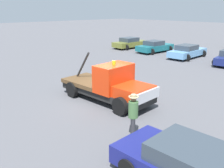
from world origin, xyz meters
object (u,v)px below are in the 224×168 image
object	(u,v)px
parked_car_teal	(155,47)
parked_car_olive	(130,43)
person_near_truck	(133,112)
traffic_cone	(125,81)
tow_truck	(110,86)
parked_car_skyblue	(187,51)

from	to	relation	value
parked_car_teal	parked_car_olive	bearing A→B (deg)	89.17
person_near_truck	parked_car_teal	size ratio (longest dim) A/B	0.38
parked_car_olive	traffic_cone	xyz separation A→B (m)	(10.73, -11.71, -0.40)
parked_car_teal	tow_truck	bearing A→B (deg)	-147.41
traffic_cone	parked_car_olive	bearing A→B (deg)	132.49
parked_car_skyblue	person_near_truck	bearing A→B (deg)	-158.00
person_near_truck	traffic_cone	world-z (taller)	person_near_truck
parked_car_teal	traffic_cone	xyz separation A→B (m)	(6.64, -11.48, -0.39)
person_near_truck	parked_car_olive	bearing A→B (deg)	84.50
traffic_cone	person_near_truck	bearing A→B (deg)	-42.73
parked_car_skyblue	traffic_cone	bearing A→B (deg)	-171.40
tow_truck	parked_car_teal	world-z (taller)	tow_truck
person_near_truck	parked_car_olive	distance (m)	22.88
tow_truck	parked_car_teal	bearing A→B (deg)	116.17
parked_car_olive	parked_car_skyblue	size ratio (longest dim) A/B	0.97
tow_truck	traffic_cone	distance (m)	3.42
parked_car_teal	parked_car_skyblue	world-z (taller)	same
tow_truck	traffic_cone	world-z (taller)	tow_truck
person_near_truck	traffic_cone	distance (m)	7.06
parked_car_skyblue	traffic_cone	xyz separation A→B (m)	(2.30, -11.26, -0.40)
parked_car_olive	parked_car_teal	distance (m)	4.09
person_near_truck	traffic_cone	size ratio (longest dim) A/B	3.20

